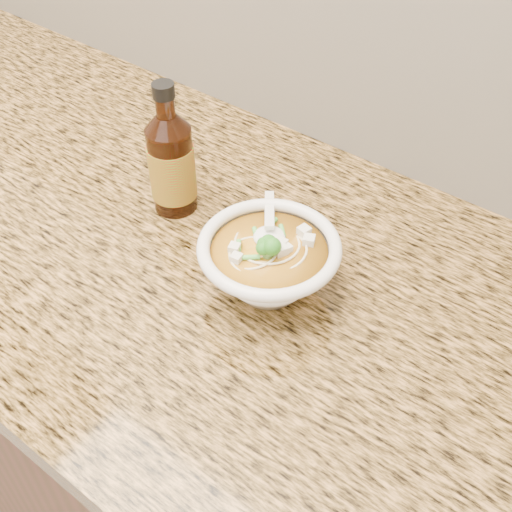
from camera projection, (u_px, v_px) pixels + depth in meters
The scene contains 4 objects.
cabinet at pixel (119, 357), 1.32m from camera, with size 4.00×0.65×0.86m, color #372110.
counter_slab at pixel (76, 183), 1.01m from camera, with size 4.00×0.68×0.04m, color #AA773E.
soup_bowl at pixel (269, 265), 0.79m from camera, with size 0.17×0.18×0.10m.
hot_sauce_bottle at pixel (172, 164), 0.88m from camera, with size 0.07×0.07×0.20m.
Camera 1 is at (0.71, 1.21, 1.50)m, focal length 45.00 mm.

